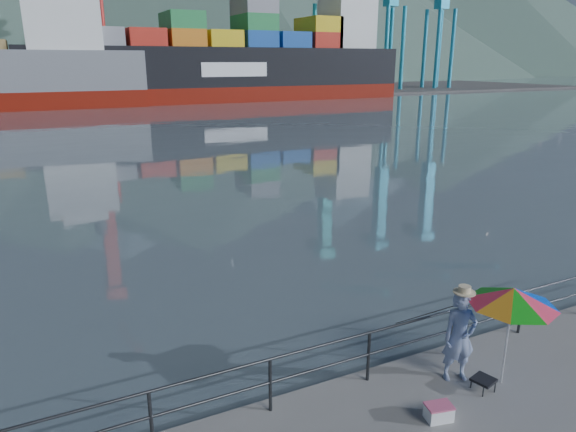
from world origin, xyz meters
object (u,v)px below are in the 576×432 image
object	(u,v)px
beach_umbrella	(513,297)
container_ship	(234,60)
cooler_bag	(439,413)
fisherman	(459,337)

from	to	relation	value
beach_umbrella	container_ship	world-z (taller)	container_ship
cooler_bag	container_ship	xyz separation A→B (m)	(23.02, 72.01, 5.73)
container_ship	cooler_bag	bearing A→B (deg)	-107.73
cooler_bag	beach_umbrella	bearing A→B (deg)	21.58
beach_umbrella	container_ship	distance (m)	74.92
fisherman	cooler_bag	bearing A→B (deg)	-127.14
cooler_bag	container_ship	size ratio (longest dim) A/B	0.01
cooler_bag	container_ship	world-z (taller)	container_ship
fisherman	beach_umbrella	xyz separation A→B (m)	(0.67, -0.49, 0.88)
fisherman	container_ship	size ratio (longest dim) A/B	0.03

